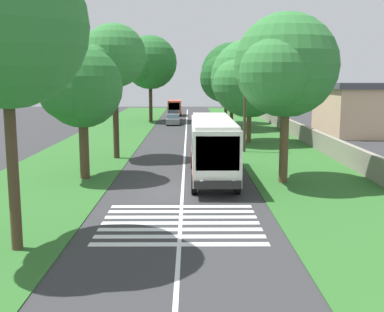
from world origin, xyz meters
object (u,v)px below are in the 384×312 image
object	(u,v)px
trailing_car_3	(173,115)
roadside_tree_right_2	(230,76)
trailing_minibus_0	(175,106)
roadside_building	(356,108)
trailing_car_2	(173,120)
roadside_tree_right_3	(283,68)
utility_pole	(245,106)
trailing_car_1	(204,126)
roadside_tree_right_0	(225,75)
roadside_tree_left_0	(3,31)
roadside_tree_right_1	(247,80)
roadside_tree_left_2	(81,90)
coach_bus	(212,145)
trailing_car_0	(201,136)
roadside_tree_left_3	(113,58)
roadside_tree_left_1	(149,64)

from	to	relation	value
trailing_car_3	roadside_tree_right_2	distance (m)	16.30
trailing_minibus_0	roadside_building	world-z (taller)	roadside_building
trailing_car_2	roadside_tree_right_3	bearing A→B (deg)	-168.23
trailing_car_3	utility_pole	xyz separation A→B (m)	(-31.92, -7.00, 3.20)
trailing_minibus_0	roadside_tree_right_2	bearing A→B (deg)	-161.39
roadside_building	trailing_car_1	bearing A→B (deg)	81.89
trailing_car_1	trailing_car_2	distance (m)	9.63
roadside_tree_right_0	roadside_tree_left_0	bearing A→B (deg)	167.23
trailing_car_1	roadside_tree_right_1	bearing A→B (deg)	-159.16
roadside_tree_left_2	roadside_tree_right_0	bearing A→B (deg)	-17.19
roadside_tree_right_2	roadside_tree_left_2	bearing A→B (deg)	158.61
trailing_minibus_0	roadside_tree_right_1	distance (m)	35.62
coach_bus	roadside_tree_right_3	bearing A→B (deg)	-104.58
trailing_car_0	roadside_tree_right_3	distance (m)	19.09
trailing_car_3	roadside_tree_right_1	distance (m)	27.90
roadside_tree_left_3	roadside_tree_right_0	xyz separation A→B (m)	(29.14, -10.53, -1.05)
trailing_car_3	roadside_tree_left_0	xyz separation A→B (m)	(-55.05, 3.97, 7.09)
roadside_tree_left_1	roadside_building	size ratio (longest dim) A/B	1.02
trailing_car_1	roadside_tree_left_2	size ratio (longest dim) A/B	0.53
trailing_minibus_0	roadside_tree_left_1	size ratio (longest dim) A/B	0.50
coach_bus	utility_pole	size ratio (longest dim) A/B	1.51
trailing_minibus_0	roadside_tree_right_0	distance (m)	16.58
coach_bus	utility_pole	distance (m)	11.47
utility_pole	roadside_building	distance (m)	19.15
trailing_car_2	roadside_tree_right_2	distance (m)	10.82
trailing_car_0	roadside_tree_left_1	world-z (taller)	roadside_tree_left_1
trailing_car_0	roadside_tree_left_2	bearing A→B (deg)	154.65
trailing_car_0	roadside_tree_left_2	world-z (taller)	roadside_tree_left_2
coach_bus	trailing_car_2	xyz separation A→B (m)	(35.29, 3.57, -1.48)
roadside_building	roadside_tree_left_1	bearing A→B (deg)	56.55
roadside_tree_right_3	trailing_car_1	bearing A→B (deg)	7.70
roadside_tree_left_2	trailing_car_1	bearing A→B (deg)	-17.50
trailing_car_2	roadside_tree_left_2	bearing A→B (deg)	172.83
roadside_tree_left_1	roadside_building	xyz separation A→B (m)	(-15.93, -24.10, -5.27)
roadside_tree_right_0	utility_pole	xyz separation A→B (m)	(-26.11, 0.19, -2.77)
roadside_tree_left_0	roadside_building	world-z (taller)	roadside_tree_left_0
roadside_tree_right_2	trailing_car_2	bearing A→B (deg)	49.98
roadside_tree_left_0	roadside_tree_right_0	size ratio (longest dim) A/B	1.11
coach_bus	roadside_tree_right_1	bearing A→B (deg)	-13.74
trailing_minibus_0	roadside_tree_left_3	world-z (taller)	roadside_tree_left_3
trailing_car_0	trailing_car_3	bearing A→B (deg)	7.71
trailing_car_3	trailing_car_0	bearing A→B (deg)	-172.29
roadside_tree_left_1	roadside_tree_right_1	xyz separation A→B (m)	(-23.44, -11.11, -2.20)
roadside_tree_left_0	roadside_tree_left_3	size ratio (longest dim) A/B	1.05
trailing_car_1	roadside_tree_left_0	world-z (taller)	roadside_tree_left_0
trailing_car_3	roadside_building	bearing A→B (deg)	-131.94
trailing_car_1	roadside_tree_right_1	world-z (taller)	roadside_tree_right_1
trailing_car_0	utility_pole	size ratio (longest dim) A/B	0.58
utility_pole	roadside_building	xyz separation A→B (m)	(13.18, -13.85, -0.98)
trailing_car_3	roadside_tree_left_1	world-z (taller)	roadside_tree_left_1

